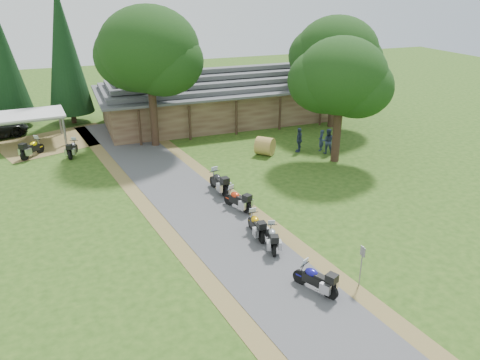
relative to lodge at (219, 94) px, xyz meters
name	(u,v)px	position (x,y,z in m)	size (l,w,h in m)	color
ground	(265,273)	(-6.00, -24.00, -2.45)	(120.00, 120.00, 0.00)	#264714
driveway	(225,233)	(-6.50, -20.00, -2.45)	(46.00, 46.00, 0.00)	#4D4D50
lodge	(219,94)	(0.00, 0.00, 0.00)	(21.40, 9.40, 4.90)	brown
carport	(28,129)	(-16.12, -0.89, -1.24)	(5.60, 3.73, 2.43)	silver
motorcycle_row_a	(315,278)	(-4.60, -25.90, -1.79)	(1.92, 0.63, 1.31)	navy
motorcycle_row_b	(272,237)	(-4.83, -22.17, -1.84)	(1.80, 0.59, 1.23)	#96989D
motorcycle_row_c	(256,224)	(-5.08, -20.78, -1.80)	(1.89, 0.62, 1.29)	#D69B07
motorcycle_row_d	(238,199)	(-4.89, -17.67, -1.80)	(1.91, 0.62, 1.31)	red
motorcycle_row_e	(219,181)	(-5.13, -15.07, -1.73)	(2.10, 0.69, 1.44)	black
motorcycle_carport_a	(32,147)	(-15.88, -4.20, -1.74)	(2.09, 0.68, 1.43)	#E1C703
motorcycle_carport_b	(73,148)	(-13.10, -5.10, -1.82)	(1.84, 0.60, 1.26)	gray
person_a	(321,139)	(4.52, -10.62, -1.49)	(0.54, 0.39, 1.91)	#2B3650
person_b	(328,139)	(4.66, -11.33, -1.33)	(0.63, 0.46, 2.23)	#2B3650
person_c	(299,138)	(2.86, -10.24, -1.35)	(0.62, 0.45, 2.19)	#2B3650
hay_bale	(265,146)	(0.21, -9.92, -1.78)	(1.34, 1.34, 1.23)	#A98A3E
sign_post	(361,266)	(-2.64, -26.23, -1.50)	(0.34, 0.06, 1.90)	gray
oak_lodge_left	(150,69)	(-6.93, -4.87, 3.47)	(7.38, 7.38, 11.84)	black
oak_lodge_right	(336,67)	(8.67, -5.32, 2.76)	(6.95, 6.95, 10.43)	black
oak_driveway	(340,93)	(4.37, -12.90, 2.44)	(6.14, 6.14, 9.77)	black
cedar_near	(65,56)	(-12.56, 4.11, 3.48)	(3.86, 3.86, 11.85)	black
cedar_far	(5,69)	(-17.44, 4.85, 2.59)	(3.63, 3.63, 10.07)	black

